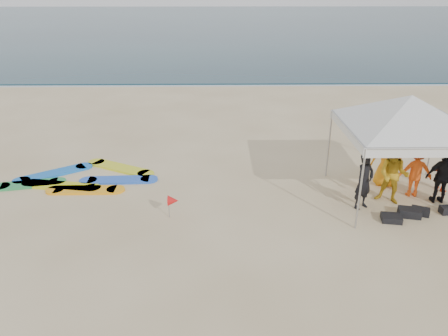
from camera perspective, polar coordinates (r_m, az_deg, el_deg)
name	(u,v)px	position (r m, az deg, el deg)	size (l,w,h in m)	color
ground	(236,264)	(9.90, 1.59, -12.42)	(120.00, 120.00, 0.00)	beige
ocean	(220,22)	(68.27, -0.54, 18.49)	(160.00, 84.00, 0.08)	#0C2633
shoreline_foam	(224,84)	(26.86, 0.00, 10.89)	(160.00, 1.20, 0.01)	silver
person_black_a	(364,181)	(12.37, 17.84, -1.65)	(0.58, 0.38, 1.59)	black
person_yellow	(393,175)	(12.91, 21.25, -0.84)	(0.82, 0.64, 1.69)	gold
person_orange_a	(415,171)	(13.62, 23.70, -0.32)	(1.01, 0.58, 1.56)	#F15415
person_black_b	(442,177)	(13.52, 26.64, -1.02)	(0.91, 0.38, 1.56)	black
person_orange_b	(388,157)	(13.96, 20.62, 1.36)	(0.90, 0.58, 1.83)	orange
person_seated	(443,175)	(14.44, 26.69, -0.83)	(0.90, 0.29, 0.97)	#F64415
canopy_tent	(412,96)	(12.55, 23.40, 8.68)	(4.59, 4.59, 3.46)	#A5A5A8
marker_pennant	(173,201)	(11.48, -6.66, -4.27)	(0.28, 0.28, 0.64)	#A5A5A8
gear_pile	(413,213)	(12.67, 23.45, -5.46)	(2.12, 0.81, 0.22)	black
surfboard_spread	(80,180)	(14.41, -18.29, -1.44)	(4.48, 2.67, 0.07)	blue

